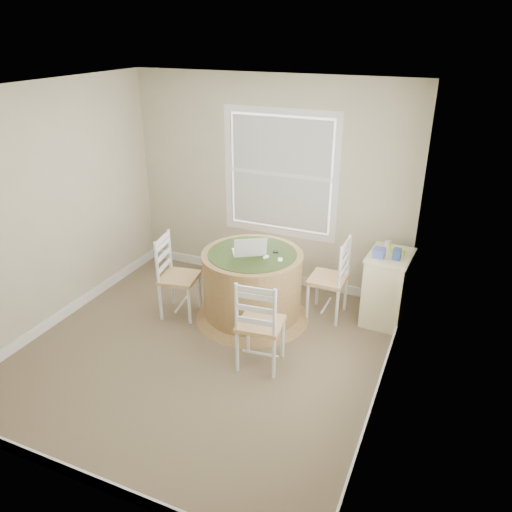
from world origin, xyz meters
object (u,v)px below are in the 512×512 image
at_px(chair_left, 179,277).
at_px(laptop, 249,251).
at_px(round_table, 252,283).
at_px(chair_right, 328,278).
at_px(chair_near, 261,323).
at_px(corner_chest, 386,288).

bearing_deg(chair_left, laptop, -82.47).
relative_size(round_table, chair_right, 1.37).
height_order(chair_near, chair_right, same).
bearing_deg(corner_chest, round_table, -155.32).
bearing_deg(chair_right, chair_near, -15.56).
relative_size(chair_left, corner_chest, 1.16).
relative_size(laptop, corner_chest, 0.56).
xyz_separation_m(round_table, corner_chest, (1.40, 0.55, -0.03)).
height_order(laptop, corner_chest, laptop).
bearing_deg(round_table, chair_right, 8.90).
xyz_separation_m(round_table, chair_right, (0.77, 0.38, 0.04)).
xyz_separation_m(round_table, laptop, (-0.03, -0.02, 0.40)).
bearing_deg(laptop, chair_right, 175.23).
bearing_deg(chair_left, corner_chest, -79.65).
height_order(chair_left, corner_chest, chair_left).
bearing_deg(chair_near, chair_right, -112.51).
height_order(chair_near, corner_chest, chair_near).
xyz_separation_m(chair_left, corner_chest, (2.19, 0.81, -0.07)).
bearing_deg(laptop, corner_chest, 170.23).
distance_m(chair_left, corner_chest, 2.34).
bearing_deg(chair_right, corner_chest, 105.59).
relative_size(chair_near, corner_chest, 1.16).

